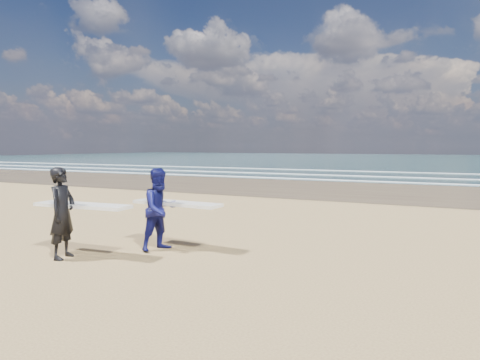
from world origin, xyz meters
The scene contains 2 objects.
surfer_near centered at (0.32, 0.57, 0.97)m, with size 2.24×1.10×1.90m.
surfer_far centered at (1.68, 2.04, 0.93)m, with size 2.22×1.20×1.84m.
Camera 1 is at (7.47, -5.68, 2.33)m, focal length 32.00 mm.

